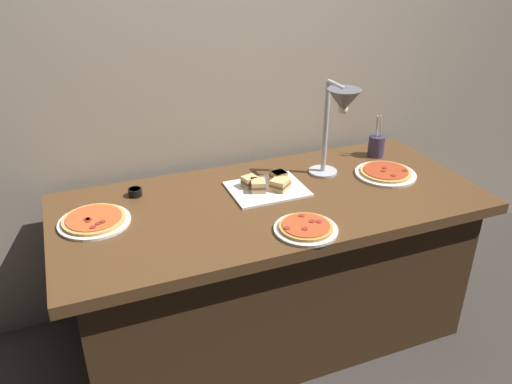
{
  "coord_description": "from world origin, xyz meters",
  "views": [
    {
      "loc": [
        -0.81,
        -1.84,
        1.82
      ],
      "look_at": [
        -0.08,
        0.0,
        0.81
      ],
      "focal_mm": 35.89,
      "sensor_mm": 36.0,
      "label": 1
    }
  ],
  "objects_px": {
    "sauce_cup_near": "(135,192)",
    "utensil_holder": "(376,145)",
    "heat_lamp": "(340,109)",
    "pizza_plate_front": "(386,173)",
    "pizza_plate_center": "(306,228)",
    "sandwich_platter": "(269,185)",
    "pizza_plate_raised_stand": "(94,220)"
  },
  "relations": [
    {
      "from": "pizza_plate_center",
      "to": "pizza_plate_raised_stand",
      "type": "bearing_deg",
      "value": 154.41
    },
    {
      "from": "heat_lamp",
      "to": "sandwich_platter",
      "type": "xyz_separation_m",
      "value": [
        -0.32,
        0.05,
        -0.34
      ]
    },
    {
      "from": "heat_lamp",
      "to": "sauce_cup_near",
      "type": "relative_size",
      "value": 7.61
    },
    {
      "from": "heat_lamp",
      "to": "pizza_plate_front",
      "type": "relative_size",
      "value": 1.58
    },
    {
      "from": "sauce_cup_near",
      "to": "utensil_holder",
      "type": "xyz_separation_m",
      "value": [
        1.26,
        -0.01,
        0.04
      ]
    },
    {
      "from": "pizza_plate_center",
      "to": "sauce_cup_near",
      "type": "distance_m",
      "value": 0.8
    },
    {
      "from": "sauce_cup_near",
      "to": "utensil_holder",
      "type": "height_order",
      "value": "utensil_holder"
    },
    {
      "from": "heat_lamp",
      "to": "sauce_cup_near",
      "type": "distance_m",
      "value": 0.98
    },
    {
      "from": "pizza_plate_front",
      "to": "pizza_plate_raised_stand",
      "type": "height_order",
      "value": "same"
    },
    {
      "from": "pizza_plate_front",
      "to": "pizza_plate_center",
      "type": "bearing_deg",
      "value": -151.6
    },
    {
      "from": "pizza_plate_center",
      "to": "sandwich_platter",
      "type": "distance_m",
      "value": 0.39
    },
    {
      "from": "pizza_plate_center",
      "to": "utensil_holder",
      "type": "height_order",
      "value": "utensil_holder"
    },
    {
      "from": "utensil_holder",
      "to": "sauce_cup_near",
      "type": "bearing_deg",
      "value": 179.67
    },
    {
      "from": "heat_lamp",
      "to": "pizza_plate_raised_stand",
      "type": "height_order",
      "value": "heat_lamp"
    },
    {
      "from": "utensil_holder",
      "to": "pizza_plate_front",
      "type": "bearing_deg",
      "value": -111.88
    },
    {
      "from": "pizza_plate_center",
      "to": "sauce_cup_near",
      "type": "height_order",
      "value": "sauce_cup_near"
    },
    {
      "from": "heat_lamp",
      "to": "utensil_holder",
      "type": "distance_m",
      "value": 0.51
    },
    {
      "from": "pizza_plate_center",
      "to": "sandwich_platter",
      "type": "bearing_deg",
      "value": 89.11
    },
    {
      "from": "heat_lamp",
      "to": "utensil_holder",
      "type": "bearing_deg",
      "value": 29.2
    },
    {
      "from": "heat_lamp",
      "to": "sauce_cup_near",
      "type": "bearing_deg",
      "value": 166.97
    },
    {
      "from": "sandwich_platter",
      "to": "sauce_cup_near",
      "type": "bearing_deg",
      "value": 164.79
    },
    {
      "from": "heat_lamp",
      "to": "pizza_plate_center",
      "type": "distance_m",
      "value": 0.59
    },
    {
      "from": "pizza_plate_center",
      "to": "sandwich_platter",
      "type": "xyz_separation_m",
      "value": [
        0.01,
        0.39,
        0.01
      ]
    },
    {
      "from": "heat_lamp",
      "to": "sandwich_platter",
      "type": "bearing_deg",
      "value": 171.07
    },
    {
      "from": "heat_lamp",
      "to": "pizza_plate_center",
      "type": "bearing_deg",
      "value": -133.23
    },
    {
      "from": "utensil_holder",
      "to": "pizza_plate_raised_stand",
      "type": "bearing_deg",
      "value": -173.16
    },
    {
      "from": "heat_lamp",
      "to": "pizza_plate_front",
      "type": "height_order",
      "value": "heat_lamp"
    },
    {
      "from": "utensil_holder",
      "to": "heat_lamp",
      "type": "bearing_deg",
      "value": -150.8
    },
    {
      "from": "pizza_plate_front",
      "to": "utensil_holder",
      "type": "height_order",
      "value": "utensil_holder"
    },
    {
      "from": "pizza_plate_center",
      "to": "sauce_cup_near",
      "type": "xyz_separation_m",
      "value": [
        -0.58,
        0.55,
        0.01
      ]
    },
    {
      "from": "pizza_plate_raised_stand",
      "to": "sauce_cup_near",
      "type": "bearing_deg",
      "value": 42.76
    },
    {
      "from": "sandwich_platter",
      "to": "utensil_holder",
      "type": "relative_size",
      "value": 1.49
    }
  ]
}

